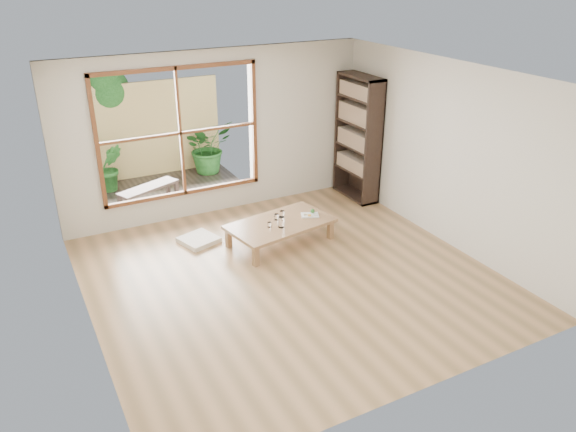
{
  "coord_description": "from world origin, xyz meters",
  "views": [
    {
      "loc": [
        -2.99,
        -5.65,
        3.81
      ],
      "look_at": [
        0.31,
        0.62,
        0.55
      ],
      "focal_mm": 35.0,
      "sensor_mm": 36.0,
      "label": 1
    }
  ],
  "objects_px": {
    "low_table": "(280,225)",
    "garden_bench": "(148,190)",
    "bookshelf": "(358,138)",
    "food_tray": "(310,214)"
  },
  "relations": [
    {
      "from": "bookshelf",
      "to": "food_tray",
      "type": "distance_m",
      "value": 1.9
    },
    {
      "from": "low_table",
      "to": "food_tray",
      "type": "relative_size",
      "value": 5.26
    },
    {
      "from": "low_table",
      "to": "food_tray",
      "type": "height_order",
      "value": "food_tray"
    },
    {
      "from": "low_table",
      "to": "bookshelf",
      "type": "relative_size",
      "value": 0.77
    },
    {
      "from": "food_tray",
      "to": "bookshelf",
      "type": "bearing_deg",
      "value": 57.41
    },
    {
      "from": "food_tray",
      "to": "garden_bench",
      "type": "xyz_separation_m",
      "value": [
        -1.86,
        2.19,
        -0.04
      ]
    },
    {
      "from": "food_tray",
      "to": "garden_bench",
      "type": "height_order",
      "value": "food_tray"
    },
    {
      "from": "low_table",
      "to": "garden_bench",
      "type": "relative_size",
      "value": 1.47
    },
    {
      "from": "bookshelf",
      "to": "garden_bench",
      "type": "height_order",
      "value": "bookshelf"
    },
    {
      "from": "low_table",
      "to": "bookshelf",
      "type": "bearing_deg",
      "value": 16.68
    }
  ]
}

